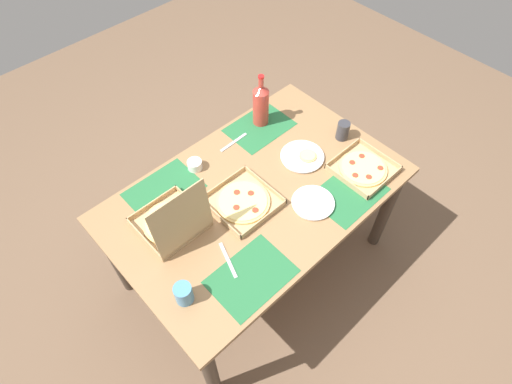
# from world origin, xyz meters

# --- Properties ---
(ground_plane) EXTENTS (6.00, 6.00, 0.00)m
(ground_plane) POSITION_xyz_m (0.00, 0.00, 0.00)
(ground_plane) COLOR brown
(dining_table) EXTENTS (1.48, 0.95, 0.74)m
(dining_table) POSITION_xyz_m (0.00, 0.00, 0.64)
(dining_table) COLOR #3F3328
(dining_table) RESTS_ON ground_plane
(placemat_near_left) EXTENTS (0.36, 0.26, 0.00)m
(placemat_near_left) POSITION_xyz_m (-0.33, -0.33, 0.74)
(placemat_near_left) COLOR #236638
(placemat_near_left) RESTS_ON dining_table
(placemat_near_right) EXTENTS (0.36, 0.26, 0.00)m
(placemat_near_right) POSITION_xyz_m (0.33, -0.33, 0.74)
(placemat_near_right) COLOR #236638
(placemat_near_right) RESTS_ON dining_table
(placemat_far_left) EXTENTS (0.36, 0.26, 0.00)m
(placemat_far_left) POSITION_xyz_m (-0.33, 0.33, 0.74)
(placemat_far_left) COLOR #236638
(placemat_far_left) RESTS_ON dining_table
(placemat_far_right) EXTENTS (0.36, 0.26, 0.00)m
(placemat_far_right) POSITION_xyz_m (0.33, 0.33, 0.74)
(placemat_far_right) COLOR #236638
(placemat_far_right) RESTS_ON dining_table
(pizza_box_center) EXTENTS (0.29, 0.29, 0.04)m
(pizza_box_center) POSITION_xyz_m (-0.51, 0.28, 0.76)
(pizza_box_center) COLOR tan
(pizza_box_center) RESTS_ON dining_table
(pizza_box_corner_right) EXTENTS (0.29, 0.30, 0.33)m
(pizza_box_corner_right) POSITION_xyz_m (0.43, -0.11, 0.79)
(pizza_box_corner_right) COLOR tan
(pizza_box_corner_right) RESTS_ON dining_table
(pizza_box_corner_left) EXTENTS (0.30, 0.30, 0.04)m
(pizza_box_corner_left) POSITION_xyz_m (0.09, 0.01, 0.76)
(pizza_box_corner_left) COLOR tan
(pizza_box_corner_left) RESTS_ON dining_table
(plate_middle) EXTENTS (0.21, 0.21, 0.02)m
(plate_middle) POSITION_xyz_m (-0.15, 0.25, 0.75)
(plate_middle) COLOR white
(plate_middle) RESTS_ON dining_table
(plate_near_right) EXTENTS (0.23, 0.23, 0.03)m
(plate_near_right) POSITION_xyz_m (-0.34, 0.00, 0.75)
(plate_near_right) COLOR white
(plate_near_right) RESTS_ON dining_table
(soda_bottle) EXTENTS (0.09, 0.09, 0.32)m
(soda_bottle) POSITION_xyz_m (-0.37, -0.35, 0.88)
(soda_bottle) COLOR #B2382D
(soda_bottle) RESTS_ON dining_table
(cup_spare) EXTENTS (0.08, 0.08, 0.10)m
(cup_spare) POSITION_xyz_m (0.61, 0.21, 0.79)
(cup_spare) COLOR teal
(cup_spare) RESTS_ON dining_table
(cup_clear_left) EXTENTS (0.07, 0.07, 0.11)m
(cup_clear_left) POSITION_xyz_m (-0.61, 0.05, 0.80)
(cup_clear_left) COLOR #333338
(cup_clear_left) RESTS_ON dining_table
(condiment_bowl) EXTENTS (0.08, 0.08, 0.05)m
(condiment_bowl) POSITION_xyz_m (0.12, -0.34, 0.77)
(condiment_bowl) COLOR white
(condiment_bowl) RESTS_ON dining_table
(fork_by_far_right) EXTENTS (0.08, 0.18, 0.00)m
(fork_by_far_right) POSITION_xyz_m (0.36, 0.20, 0.75)
(fork_by_far_right) COLOR #B7B7BC
(fork_by_far_right) RESTS_ON dining_table
(fork_by_far_left) EXTENTS (0.19, 0.02, 0.00)m
(fork_by_far_left) POSITION_xyz_m (-0.15, -0.34, 0.75)
(fork_by_far_left) COLOR #B7B7BC
(fork_by_far_left) RESTS_ON dining_table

